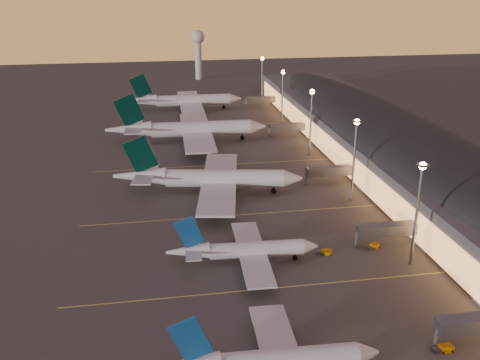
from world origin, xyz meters
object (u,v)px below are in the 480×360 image
Objects in this scene: radar_tower at (198,46)px; baggage_tug_b at (443,349)px; airliner_narrow_north at (243,250)px; airliner_wide_far at (183,101)px; airliner_wide_mid at (187,129)px; baggage_tug_d at (373,246)px; baggage_tug_a at (344,359)px; airliner_wide_near at (208,179)px; baggage_tug_c at (325,252)px.

radar_tower reaches higher than baggage_tug_b.
airliner_narrow_north is 0.60× the size of airliner_wide_far.
radar_tower is 8.19× the size of baggage_tug_b.
airliner_wide_far is 93.32m from radar_tower.
baggage_tug_d is at bearing -67.23° from airliner_wide_mid.
baggage_tug_a is at bearing -81.46° from airliner_wide_mid.
airliner_narrow_north is 162.49m from airliner_wide_far.
airliner_narrow_north is 0.61× the size of airliner_wide_near.
airliner_wide_near is at bearing 75.69° from baggage_tug_a.
baggage_tug_a is 19.05m from baggage_tug_b.
radar_tower reaches higher than baggage_tug_a.
airliner_wide_far reaches higher than baggage_tug_c.
radar_tower reaches higher than airliner_wide_near.
baggage_tug_b is at bearing -58.30° from airliner_wide_near.
baggage_tug_b is at bearing -120.27° from baggage_tug_d.
baggage_tug_a is at bearing -85.00° from airliner_wide_far.
radar_tower is at bearing 90.29° from baggage_tug_b.
radar_tower is 7.98× the size of baggage_tug_c.
airliner_wide_far is at bearing 89.49° from airliner_wide_mid.
airliner_wide_mid is 16.37× the size of baggage_tug_c.
baggage_tug_a is (14.80, -200.60, -4.48)m from airliner_wide_far.
baggage_tug_b is (17.13, -291.08, -21.34)m from radar_tower.
baggage_tug_a is 40.22m from baggage_tug_c.
baggage_tug_c is at bearing -80.76° from airliner_wide_far.
radar_tower is (18.97, 148.58, 16.37)m from airliner_wide_mid.
radar_tower reaches higher than baggage_tug_d.
airliner_narrow_north is at bearing -93.07° from radar_tower.
baggage_tug_a is (-1.92, -290.86, -21.32)m from radar_tower.
airliner_wide_far is 163.29m from baggage_tug_c.
baggage_tug_c is (24.00, -161.45, -4.52)m from airliner_wide_far.
baggage_tug_b is at bearing -79.65° from airliner_wide_far.
baggage_tug_c is (24.07, -44.99, -4.44)m from airliner_wide_near.
baggage_tug_d is at bearing 82.28° from baggage_tug_b.
baggage_tug_c is at bearing 52.45° from baggage_tug_a.
airliner_wide_near reaches higher than baggage_tug_c.
airliner_wide_mid reaches higher than baggage_tug_d.
baggage_tug_c is at bearing 100.96° from baggage_tug_b.
baggage_tug_a reaches higher than baggage_tug_c.
airliner_wide_far is at bearing 96.49° from baggage_tug_b.
airliner_wide_mid is 16.79× the size of baggage_tug_b.
baggage_tug_b is (36.10, -142.50, -4.97)m from airliner_wide_mid.
airliner_wide_mid reaches higher than airliner_narrow_north.
radar_tower is (13.57, 252.71, 18.48)m from airliner_narrow_north.
airliner_wide_far is 164.87m from baggage_tug_d.
airliner_narrow_north is 9.02× the size of baggage_tug_c.
airliner_wide_far is at bearing 114.96° from baggage_tug_c.
airliner_wide_mid reaches higher than airliner_wide_far.
baggage_tug_a is (17.05, -142.28, -4.94)m from airliner_wide_mid.
airliner_narrow_north is 1.13× the size of radar_tower.
airliner_wide_near reaches higher than baggage_tug_d.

